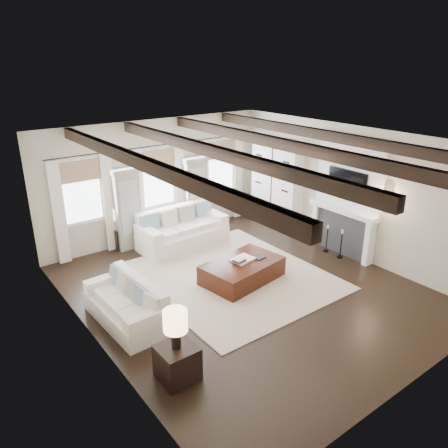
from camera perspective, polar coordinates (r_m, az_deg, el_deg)
ground at (r=9.52m, az=2.80°, el=-8.53°), size 7.50×7.50×0.00m
room_shell at (r=9.84m, az=3.05°, el=4.50°), size 6.54×7.54×3.22m
area_rug at (r=10.02m, az=1.05°, el=-6.81°), size 3.75×4.26×0.02m
sofa_back at (r=11.53m, az=-5.60°, el=-0.89°), size 2.34×1.12×0.99m
sofa_left at (r=8.52m, az=-12.38°, el=-10.33°), size 0.94×1.95×0.82m
ottoman at (r=9.77m, az=2.38°, el=-6.15°), size 1.90×1.35×0.46m
tray at (r=9.73m, az=2.44°, el=-4.63°), size 0.55×0.45×0.04m
book_lower at (r=9.58m, az=2.02°, el=-4.80°), size 0.29×0.24×0.04m
book_upper at (r=9.55m, az=2.03°, el=-4.64°), size 0.24×0.20×0.03m
book_loose at (r=9.85m, az=4.66°, el=-4.38°), size 0.26×0.21×0.03m
side_table_front at (r=7.11m, az=-6.13°, el=-17.55°), size 0.57×0.57×0.57m
lamp_front at (r=6.68m, az=-6.37°, el=-12.73°), size 0.37×0.37×0.64m
side_table_back at (r=11.65m, az=-13.36°, el=-1.79°), size 0.36×0.36×0.55m
lamp_back at (r=11.42m, az=-13.64°, el=1.24°), size 0.33×0.33×0.56m
candlestick_near at (r=11.17m, az=15.02°, el=-2.80°), size 0.15×0.15×0.74m
candlestick_far at (r=11.42m, az=13.28°, el=-2.11°), size 0.15×0.15×0.73m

